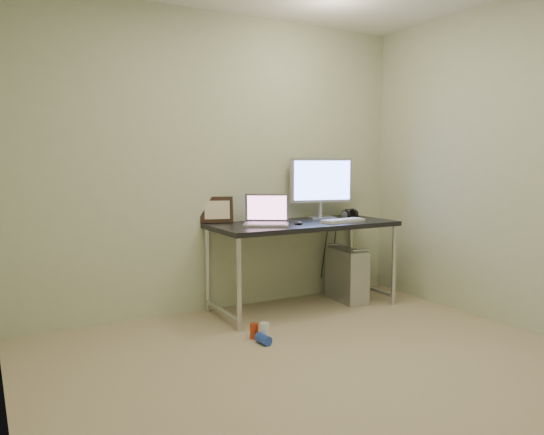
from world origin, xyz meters
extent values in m
plane|color=tan|center=(0.00, 0.00, 0.00)|extent=(3.50, 3.50, 0.00)
cube|color=beige|center=(0.00, 1.75, 1.25)|extent=(3.50, 0.02, 2.50)
cube|color=beige|center=(1.75, 0.00, 1.25)|extent=(0.02, 3.50, 2.50)
cube|color=black|center=(0.61, 1.40, 0.73)|extent=(1.60, 0.70, 0.04)
cylinder|color=silver|center=(-0.15, 1.09, 0.35)|extent=(0.04, 0.04, 0.71)
cylinder|color=silver|center=(-0.15, 1.71, 0.35)|extent=(0.04, 0.04, 0.71)
cylinder|color=silver|center=(1.36, 1.09, 0.35)|extent=(0.04, 0.04, 0.71)
cylinder|color=silver|center=(1.36, 1.71, 0.35)|extent=(0.04, 0.04, 0.71)
cylinder|color=silver|center=(-0.15, 1.40, 0.08)|extent=(0.04, 0.62, 0.04)
cylinder|color=silver|center=(1.36, 1.40, 0.08)|extent=(0.04, 0.62, 0.04)
cube|color=#AEAFB3|center=(1.09, 1.41, 0.24)|extent=(0.25, 0.48, 0.48)
cylinder|color=silver|center=(1.09, 1.22, 0.49)|extent=(0.17, 0.04, 0.02)
cylinder|color=silver|center=(1.09, 1.60, 0.49)|extent=(0.17, 0.04, 0.02)
cylinder|color=black|center=(1.04, 1.70, 0.40)|extent=(0.01, 0.16, 0.69)
cylinder|color=black|center=(1.13, 1.68, 0.38)|extent=(0.02, 0.11, 0.71)
cylinder|color=#BA3314|center=(-0.13, 0.89, 0.06)|extent=(0.08, 0.08, 0.11)
cylinder|color=white|center=(-0.08, 0.82, 0.06)|extent=(0.07, 0.07, 0.13)
cylinder|color=blue|center=(-0.13, 0.76, 0.03)|extent=(0.08, 0.13, 0.07)
cube|color=silver|center=(0.22, 1.34, 0.76)|extent=(0.44, 0.41, 0.02)
cube|color=slate|center=(0.22, 1.34, 0.77)|extent=(0.38, 0.35, 0.00)
cube|color=gray|center=(0.29, 1.47, 0.89)|extent=(0.34, 0.23, 0.23)
cube|color=#7C4C66|center=(0.29, 1.46, 0.89)|extent=(0.30, 0.20, 0.20)
cube|color=silver|center=(0.92, 1.59, 0.76)|extent=(0.27, 0.22, 0.02)
cylinder|color=silver|center=(0.92, 1.61, 0.83)|extent=(0.04, 0.04, 0.13)
cube|color=silver|center=(0.92, 1.60, 1.10)|extent=(0.58, 0.17, 0.41)
cube|color=#6D88FF|center=(0.92, 1.57, 1.10)|extent=(0.52, 0.13, 0.35)
cube|color=silver|center=(0.92, 1.25, 0.76)|extent=(0.42, 0.18, 0.02)
ellipsoid|color=black|center=(1.14, 1.30, 0.77)|extent=(0.08, 0.13, 0.04)
ellipsoid|color=black|center=(0.49, 1.30, 0.77)|extent=(0.09, 0.12, 0.03)
cylinder|color=black|center=(1.16, 1.54, 0.78)|extent=(0.05, 0.10, 0.09)
cylinder|color=black|center=(1.27, 1.54, 0.78)|extent=(0.05, 0.10, 0.09)
cube|color=black|center=(1.21, 1.54, 0.82)|extent=(0.12, 0.04, 0.01)
cube|color=black|center=(-0.06, 1.72, 0.86)|extent=(0.29, 0.17, 0.23)
cylinder|color=silver|center=(0.22, 1.64, 0.79)|extent=(0.01, 0.01, 0.09)
cylinder|color=silver|center=(0.22, 1.64, 0.85)|extent=(0.05, 0.04, 0.04)
camera|label=1|loc=(-1.82, -2.41, 1.27)|focal=35.00mm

